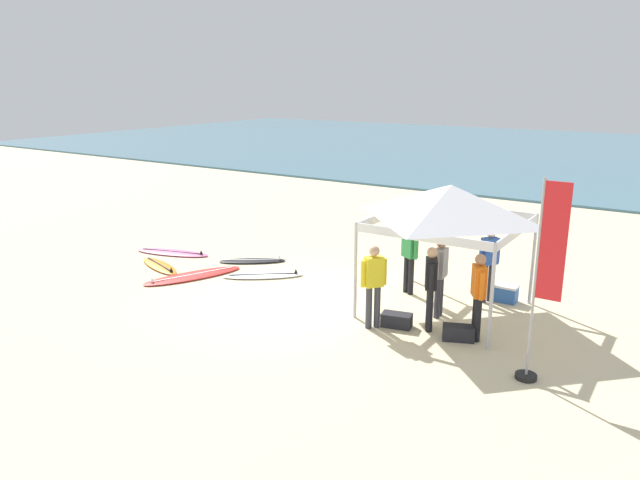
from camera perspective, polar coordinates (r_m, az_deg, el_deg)
name	(u,v)px	position (r m, az deg, el deg)	size (l,w,h in m)	color
ground_plane	(294,301)	(13.73, -2.44, -5.74)	(80.00, 80.00, 0.00)	beige
sea	(581,154)	(43.70, 23.40, 7.44)	(80.00, 36.00, 0.10)	teal
canopy_tent	(451,202)	(12.79, 12.21, 3.51)	(2.97, 2.97, 2.75)	#B7B7BC
surfboard_pink	(173,252)	(17.83, -13.73, -1.15)	(2.34, 1.21, 0.19)	pink
surfboard_black	(253,261)	(16.64, -6.35, -1.95)	(1.74, 1.48, 0.19)	black
surfboard_orange	(160,266)	(16.65, -14.88, -2.36)	(1.91, 1.09, 0.19)	orange
surfboard_red	(193,276)	(15.64, -11.89, -3.30)	(1.63, 2.65, 0.19)	red
surfboard_white	(263,275)	(15.39, -5.36, -3.34)	(1.93, 1.70, 0.19)	white
person_black	(431,283)	(12.05, 10.40, -3.99)	(0.35, 0.51, 1.71)	black
person_blue	(489,259)	(13.88, 15.67, -1.77)	(0.38, 0.48, 1.71)	#383842
person_grey	(440,272)	(12.77, 11.26, -2.95)	(0.25, 0.55, 1.71)	#383842
person_orange	(478,291)	(11.81, 14.72, -4.65)	(0.38, 0.48, 1.71)	black
person_green	(410,252)	(14.04, 8.44, -1.17)	(0.49, 0.37, 1.71)	black
person_yellow	(374,281)	(12.01, 5.08, -3.87)	(0.40, 0.45, 1.71)	#383842
banner_flag	(542,291)	(10.30, 20.17, -4.55)	(0.60, 0.36, 3.40)	#99999E
gear_bag_near_tent	(397,320)	(12.40, 7.24, -7.50)	(0.60, 0.32, 0.28)	#232328
gear_bag_by_pole	(458,333)	(12.01, 12.93, -8.53)	(0.60, 0.32, 0.28)	#232328
cooler_box	(506,293)	(14.24, 17.13, -4.81)	(0.50, 0.36, 0.39)	#2D60B7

